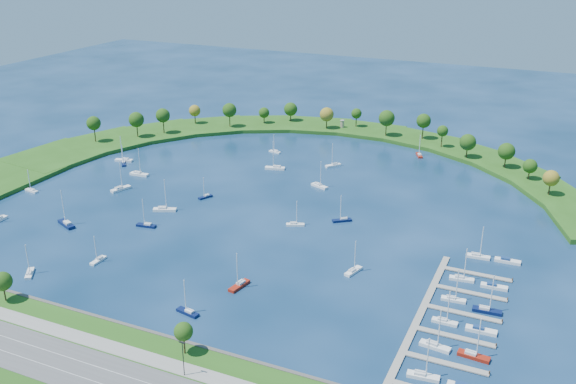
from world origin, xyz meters
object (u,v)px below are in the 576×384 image
at_px(moored_boat_18, 239,285).
at_px(docked_boat_7, 487,310).
at_px(moored_boat_7, 275,151).
at_px(moored_boat_14, 419,155).
at_px(docked_boat_8, 462,278).
at_px(moored_boat_1, 342,219).
at_px(docked_boat_5, 481,330).
at_px(dock_system, 444,321).
at_px(moored_boat_12, 29,272).
at_px(docked_boat_0, 423,375).
at_px(moored_boat_8, 353,270).
at_px(moored_boat_13, 139,174).
at_px(moored_boat_9, 275,167).
at_px(moored_boat_5, 295,224).
at_px(moored_boat_16, 121,188).
at_px(moored_boat_11, 146,225).
at_px(docked_boat_6, 453,299).
at_px(docked_boat_9, 494,286).
at_px(moored_boat_10, 66,223).
at_px(moored_boat_2, 98,259).
at_px(docked_boat_4, 445,321).
at_px(docked_boat_11, 507,261).
at_px(docked_boat_2, 435,345).
at_px(moored_boat_6, 188,311).
at_px(docked_boat_10, 478,256).
at_px(harbor_tower, 342,124).
at_px(moored_boat_21, 123,163).
at_px(docked_boat_3, 473,355).
at_px(moored_boat_15, 205,196).
at_px(moored_boat_19, 124,160).
at_px(moored_boat_20, 333,165).

distance_m(moored_boat_18, docked_boat_7, 77.55).
relative_size(moored_boat_7, moored_boat_14, 0.86).
height_order(moored_boat_18, docked_boat_8, moored_boat_18).
distance_m(moored_boat_1, docked_boat_5, 83.76).
distance_m(dock_system, moored_boat_12, 136.12).
bearing_deg(docked_boat_8, docked_boat_0, -97.10).
xyz_separation_m(moored_boat_8, docked_boat_5, (44.83, -18.11, -0.23)).
height_order(moored_boat_13, docked_boat_7, moored_boat_13).
bearing_deg(moored_boat_9, moored_boat_5, 106.62).
bearing_deg(moored_boat_16, moored_boat_11, -109.12).
xyz_separation_m(dock_system, docked_boat_6, (0.23, 13.14, 0.53)).
bearing_deg(docked_boat_9, moored_boat_14, 110.86).
xyz_separation_m(moored_boat_10, docked_boat_5, (159.99, -7.49, -0.34)).
relative_size(moored_boat_2, moored_boat_13, 0.74).
bearing_deg(dock_system, docked_boat_4, -59.85).
distance_m(dock_system, docked_boat_8, 27.25).
bearing_deg(docked_boat_11, docked_boat_8, -124.69).
bearing_deg(moored_boat_1, docked_boat_2, 90.52).
bearing_deg(docked_boat_2, moored_boat_12, -166.97).
xyz_separation_m(moored_boat_1, docked_boat_7, (62.47, -44.41, 0.04)).
height_order(moored_boat_6, docked_boat_10, docked_boat_10).
bearing_deg(moored_boat_9, moored_boat_8, 114.14).
height_order(docked_boat_5, docked_boat_11, docked_boat_5).
bearing_deg(harbor_tower, moored_boat_9, -95.48).
relative_size(moored_boat_5, moored_boat_7, 1.08).
relative_size(moored_boat_11, docked_boat_10, 0.95).
height_order(moored_boat_11, moored_boat_13, moored_boat_13).
bearing_deg(moored_boat_6, docked_boat_6, -139.68).
distance_m(moored_boat_21, docked_boat_3, 204.98).
bearing_deg(docked_boat_0, moored_boat_5, 127.59).
xyz_separation_m(moored_boat_15, docked_boat_5, (125.03, -54.68, -0.19)).
bearing_deg(moored_boat_19, moored_boat_13, 130.58).
bearing_deg(moored_boat_16, docked_boat_5, -86.06).
distance_m(moored_boat_6, docked_boat_4, 76.55).
bearing_deg(moored_boat_19, moored_boat_20, -174.17).
relative_size(moored_boat_8, moored_boat_12, 1.06).
bearing_deg(moored_boat_2, docked_boat_10, 116.46).
distance_m(moored_boat_19, docked_boat_0, 206.86).
bearing_deg(docked_boat_11, moored_boat_8, -150.19).
height_order(moored_boat_5, docked_boat_5, moored_boat_5).
height_order(docked_boat_0, docked_boat_4, docked_boat_0).
bearing_deg(moored_boat_11, moored_boat_9, -110.35).
bearing_deg(moored_boat_13, docked_boat_5, -24.73).
relative_size(moored_boat_11, docked_boat_0, 0.95).
xyz_separation_m(moored_boat_20, docked_boat_2, (78.04, -128.87, 0.02)).
xyz_separation_m(moored_boat_12, moored_boat_21, (-41.13, 103.42, -0.01)).
xyz_separation_m(moored_boat_1, moored_boat_2, (-66.41, -67.00, -0.03)).
bearing_deg(docked_boat_4, docked_boat_6, 90.65).
height_order(moored_boat_10, moored_boat_12, moored_boat_10).
bearing_deg(docked_boat_11, moored_boat_10, -168.24).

